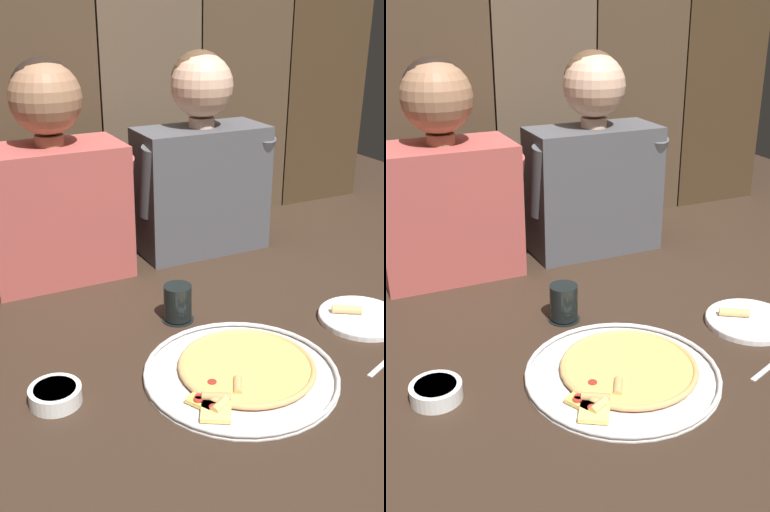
% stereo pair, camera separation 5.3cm
% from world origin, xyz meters
% --- Properties ---
extents(ground_plane, '(3.20, 3.20, 0.00)m').
position_xyz_m(ground_plane, '(0.00, 0.00, 0.00)').
color(ground_plane, '#332319').
extents(pizza_tray, '(0.43, 0.43, 0.03)m').
position_xyz_m(pizza_tray, '(-0.02, -0.17, 0.01)').
color(pizza_tray, silver).
rests_on(pizza_tray, ground).
extents(dinner_plate, '(0.22, 0.22, 0.03)m').
position_xyz_m(dinner_plate, '(0.38, -0.10, 0.01)').
color(dinner_plate, white).
rests_on(dinner_plate, ground).
extents(drinking_glass, '(0.08, 0.08, 0.10)m').
position_xyz_m(drinking_glass, '(-0.04, 0.12, 0.05)').
color(drinking_glass, black).
rests_on(drinking_glass, ground).
extents(dipping_bowl, '(0.11, 0.11, 0.04)m').
position_xyz_m(dipping_bowl, '(-0.41, -0.09, 0.02)').
color(dipping_bowl, white).
rests_on(dipping_bowl, ground).
extents(table_fork, '(0.13, 0.06, 0.01)m').
position_xyz_m(table_fork, '(0.30, -0.28, 0.00)').
color(table_fork, silver).
rests_on(table_fork, ground).
extents(diner_left, '(0.44, 0.23, 0.63)m').
position_xyz_m(diner_left, '(-0.24, 0.53, 0.29)').
color(diner_left, '#AD4C47').
rests_on(diner_left, ground).
extents(diner_right, '(0.45, 0.21, 0.63)m').
position_xyz_m(diner_right, '(0.24, 0.52, 0.29)').
color(diner_right, '#4C4C51').
rests_on(diner_right, ground).
extents(wooden_backdrop_wall, '(2.19, 0.03, 1.47)m').
position_xyz_m(wooden_backdrop_wall, '(-0.00, 0.79, 0.74)').
color(wooden_backdrop_wall, brown).
rests_on(wooden_backdrop_wall, ground).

